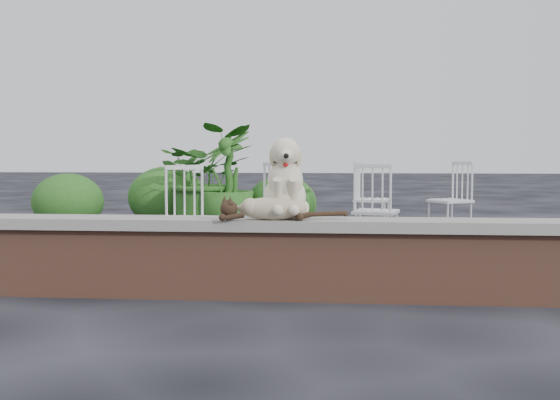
# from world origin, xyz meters

# --- Properties ---
(ground) EXTENTS (60.00, 60.00, 0.00)m
(ground) POSITION_xyz_m (0.00, 0.00, 0.00)
(ground) COLOR black
(ground) RESTS_ON ground
(brick_wall) EXTENTS (6.00, 0.30, 0.50)m
(brick_wall) POSITION_xyz_m (0.00, 0.00, 0.25)
(brick_wall) COLOR brown
(brick_wall) RESTS_ON ground
(capstone) EXTENTS (6.20, 0.40, 0.08)m
(capstone) POSITION_xyz_m (0.00, 0.00, 0.54)
(capstone) COLOR slate
(capstone) RESTS_ON brick_wall
(dog) EXTENTS (0.44, 0.55, 0.59)m
(dog) POSITION_xyz_m (-0.18, 0.04, 0.88)
(dog) COLOR beige
(dog) RESTS_ON capstone
(cat) EXTENTS (1.10, 0.38, 0.18)m
(cat) POSITION_xyz_m (-0.26, -0.11, 0.67)
(cat) COLOR tan
(cat) RESTS_ON capstone
(chair_b) EXTENTS (0.79, 0.79, 0.94)m
(chair_b) POSITION_xyz_m (-0.64, 2.66, 0.47)
(chair_b) COLOR white
(chair_b) RESTS_ON ground
(chair_d) EXTENTS (0.77, 0.77, 0.94)m
(chair_d) POSITION_xyz_m (1.57, 3.78, 0.47)
(chair_d) COLOR white
(chair_d) RESTS_ON ground
(chair_a) EXTENTS (0.79, 0.79, 0.94)m
(chair_a) POSITION_xyz_m (-1.09, 1.12, 0.47)
(chair_a) COLOR white
(chair_a) RESTS_ON ground
(chair_e) EXTENTS (0.65, 0.65, 0.94)m
(chair_e) POSITION_xyz_m (0.61, 3.82, 0.47)
(chair_e) COLOR white
(chair_e) RESTS_ON ground
(chair_c) EXTENTS (0.68, 0.68, 0.94)m
(chair_c) POSITION_xyz_m (0.58, 2.11, 0.47)
(chair_c) COLOR white
(chair_c) RESTS_ON ground
(potted_plant_a) EXTENTS (1.64, 1.55, 1.44)m
(potted_plant_a) POSITION_xyz_m (-1.65, 4.38, 0.72)
(potted_plant_a) COLOR #285017
(potted_plant_a) RESTS_ON ground
(potted_plant_b) EXTENTS (1.05, 1.05, 1.34)m
(potted_plant_b) POSITION_xyz_m (-1.30, 4.12, 0.67)
(potted_plant_b) COLOR #285017
(potted_plant_b) RESTS_ON ground
(shrubbery) EXTENTS (4.02, 1.43, 0.90)m
(shrubbery) POSITION_xyz_m (-2.25, 4.70, 0.37)
(shrubbery) COLOR #285017
(shrubbery) RESTS_ON ground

